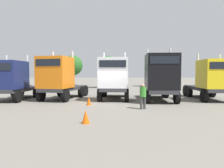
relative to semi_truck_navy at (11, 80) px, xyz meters
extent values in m
plane|color=slate|center=(8.41, -1.18, -1.78)|extent=(200.00, 200.00, 0.00)
cube|color=#333338|center=(0.06, 1.07, -0.86)|extent=(2.52, 5.95, 0.30)
cube|color=navy|center=(-0.03, -0.56, 0.43)|extent=(2.54, 2.71, 2.27)
cylinder|color=silver|center=(1.00, 0.82, 0.73)|extent=(0.19, 0.19, 2.87)
cylinder|color=silver|center=(-0.90, 0.93, 0.73)|extent=(0.19, 0.19, 2.87)
cylinder|color=#333338|center=(0.13, 2.35, -0.65)|extent=(1.16, 1.16, 0.12)
cylinder|color=black|center=(1.03, -1.21, -1.27)|extent=(0.41, 1.03, 1.02)
cylinder|color=black|center=(1.23, 2.32, -1.27)|extent=(0.41, 1.03, 1.02)
cylinder|color=black|center=(-0.97, 2.45, -1.27)|extent=(0.41, 1.03, 1.02)
cylinder|color=black|center=(1.29, 3.42, -1.27)|extent=(0.41, 1.03, 1.02)
cylinder|color=black|center=(-0.90, 3.54, -1.27)|extent=(0.41, 1.03, 1.02)
cube|color=#333338|center=(4.16, 1.52, -0.83)|extent=(3.38, 6.21, 0.30)
cube|color=orange|center=(3.79, -0.18, 0.62)|extent=(2.85, 2.85, 2.60)
cube|color=black|center=(3.54, -1.38, 1.39)|extent=(2.06, 0.48, 0.55)
cylinder|color=silver|center=(5.00, 0.94, 0.92)|extent=(0.21, 0.21, 3.20)
cylinder|color=silver|center=(3.15, 1.34, 0.92)|extent=(0.21, 0.21, 3.20)
cylinder|color=#333338|center=(4.43, 2.79, -0.62)|extent=(1.31, 1.31, 0.12)
cylinder|color=black|center=(4.76, -0.90, -1.25)|extent=(0.56, 1.10, 1.05)
cylinder|color=black|center=(2.61, -0.44, -1.25)|extent=(0.56, 1.10, 1.05)
cylinder|color=black|center=(5.51, 2.60, -1.25)|extent=(0.56, 1.10, 1.05)
cylinder|color=black|center=(3.36, 3.06, -1.25)|extent=(0.56, 1.10, 1.05)
cylinder|color=black|center=(5.74, 3.68, -1.25)|extent=(0.56, 1.10, 1.05)
cylinder|color=black|center=(3.59, 4.14, -1.25)|extent=(0.56, 1.10, 1.05)
cube|color=#333338|center=(8.76, 1.47, -0.79)|extent=(2.55, 5.80, 0.30)
cube|color=white|center=(8.65, -0.22, 0.59)|extent=(2.54, 2.44, 2.47)
cube|color=black|center=(8.58, -1.38, 1.30)|extent=(2.10, 0.17, 0.55)
cylinder|color=silver|center=(9.68, 1.02, 0.89)|extent=(0.19, 0.19, 3.07)
cylinder|color=silver|center=(7.79, 1.13, 0.89)|extent=(0.19, 0.19, 3.07)
cylinder|color=#333338|center=(8.84, 2.72, -0.58)|extent=(1.17, 1.17, 0.12)
cylinder|color=black|center=(9.72, -0.73, -1.24)|extent=(0.42, 1.10, 1.08)
cylinder|color=black|center=(7.53, -0.60, -1.24)|extent=(0.42, 1.10, 1.08)
cylinder|color=black|center=(9.93, 2.64, -1.24)|extent=(0.42, 1.10, 1.08)
cylinder|color=black|center=(7.74, 2.77, -1.24)|extent=(0.42, 1.10, 1.08)
cylinder|color=black|center=(10.00, 3.73, -1.24)|extent=(0.42, 1.10, 1.08)
cylinder|color=black|center=(7.81, 3.87, -1.24)|extent=(0.42, 1.10, 1.08)
cube|color=#333338|center=(12.52, 0.60, -0.88)|extent=(2.52, 6.16, 0.30)
cube|color=black|center=(12.41, -1.27, 0.66)|extent=(2.52, 2.43, 2.77)
cube|color=black|center=(12.35, -2.44, 1.52)|extent=(2.10, 0.15, 0.55)
cylinder|color=silver|center=(13.43, -0.02, 0.96)|extent=(0.19, 0.19, 3.37)
cylinder|color=silver|center=(11.54, 0.08, 0.96)|extent=(0.19, 0.19, 3.37)
cylinder|color=#333338|center=(12.59, 1.93, -0.67)|extent=(1.16, 1.16, 0.12)
cylinder|color=black|center=(13.49, -1.78, -1.28)|extent=(0.40, 1.02, 1.00)
cylinder|color=black|center=(11.29, -1.66, -1.28)|extent=(0.40, 1.02, 1.00)
cylinder|color=black|center=(13.69, 1.96, -1.28)|extent=(0.40, 1.02, 1.00)
cylinder|color=black|center=(11.49, 2.08, -1.28)|extent=(0.40, 1.02, 1.00)
cylinder|color=black|center=(13.75, 3.06, -1.28)|extent=(0.40, 1.02, 1.00)
cylinder|color=black|center=(11.55, 3.18, -1.28)|extent=(0.40, 1.02, 1.00)
cube|color=#333338|center=(17.17, 1.19, -0.82)|extent=(2.54, 6.14, 0.30)
cube|color=yellow|center=(17.08, -0.52, 0.50)|extent=(2.55, 2.73, 2.33)
cube|color=black|center=(17.00, -1.84, 1.14)|extent=(2.10, 0.16, 0.55)
cylinder|color=silver|center=(18.11, 0.87, 0.80)|extent=(0.19, 0.19, 2.93)
cylinder|color=silver|center=(16.21, 0.98, 0.80)|extent=(0.19, 0.19, 2.93)
cylinder|color=#333338|center=(17.25, 2.51, -0.61)|extent=(1.16, 1.16, 0.12)
cylinder|color=black|center=(15.94, -1.06, -1.25)|extent=(0.41, 1.08, 1.06)
cylinder|color=black|center=(18.35, 2.53, -1.25)|extent=(0.41, 1.08, 1.06)
cylinder|color=black|center=(16.16, 2.66, -1.25)|extent=(0.41, 1.08, 1.06)
cylinder|color=black|center=(18.42, 3.63, -1.25)|extent=(0.41, 1.08, 1.06)
cylinder|color=black|center=(16.22, 3.76, -1.25)|extent=(0.41, 1.08, 1.06)
cylinder|color=#3D3D3D|center=(10.42, -4.19, -1.38)|extent=(0.22, 0.22, 0.79)
cylinder|color=#3D3D3D|center=(10.66, -4.04, -1.38)|extent=(0.22, 0.22, 0.79)
cylinder|color=#3A8E2E|center=(10.54, -4.11, -0.67)|extent=(0.55, 0.55, 0.63)
sphere|color=tan|center=(10.54, -4.11, -0.25)|extent=(0.22, 0.22, 0.22)
cone|color=#F2590C|center=(6.85, -2.51, -1.48)|extent=(0.36, 0.36, 0.59)
cone|color=#F2590C|center=(7.32, -7.87, -1.46)|extent=(0.36, 0.36, 0.62)
cylinder|color=#4C3823|center=(1.63, 18.03, -0.62)|extent=(0.36, 0.36, 2.32)
sphere|color=#286023|center=(1.63, 18.03, 1.96)|extent=(3.53, 3.53, 3.53)
cylinder|color=#4C3823|center=(8.01, 15.26, -0.68)|extent=(0.36, 0.36, 2.19)
sphere|color=#286023|center=(8.01, 15.26, 1.73)|extent=(3.30, 3.30, 3.30)
cylinder|color=#4C3823|center=(16.18, 18.82, -0.61)|extent=(0.36, 0.36, 2.34)
sphere|color=#286023|center=(16.18, 18.82, 1.83)|extent=(3.17, 3.17, 3.17)
camera|label=1|loc=(8.53, -16.96, 0.52)|focal=32.03mm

